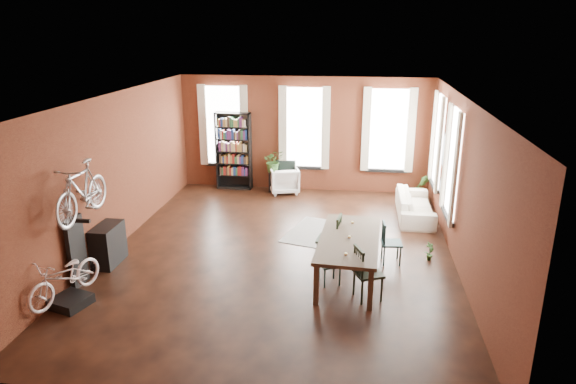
% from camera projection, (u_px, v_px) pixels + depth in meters
% --- Properties ---
extents(room, '(9.00, 9.04, 3.22)m').
position_uv_depth(room, '(296.00, 147.00, 10.50)').
color(room, black).
rests_on(room, ground).
extents(dining_table, '(1.20, 2.41, 0.80)m').
position_uv_depth(dining_table, '(349.00, 258.00, 9.49)').
color(dining_table, '#46392A').
rests_on(dining_table, ground).
extents(dining_chair_a, '(0.48, 0.48, 0.78)m').
position_uv_depth(dining_chair_a, '(330.00, 264.00, 9.28)').
color(dining_chair_a, '#1A3A37').
rests_on(dining_chair_a, ground).
extents(dining_chair_b, '(0.51, 0.51, 0.98)m').
position_uv_depth(dining_chair_b, '(329.00, 239.00, 10.10)').
color(dining_chair_b, black).
rests_on(dining_chair_b, ground).
extents(dining_chair_c, '(0.58, 0.58, 0.96)m').
position_uv_depth(dining_chair_c, '(368.00, 273.00, 8.74)').
color(dining_chair_c, black).
rests_on(dining_chair_c, ground).
extents(dining_chair_d, '(0.42, 0.42, 0.84)m').
position_uv_depth(dining_chair_d, '(392.00, 243.00, 10.10)').
color(dining_chair_d, '#183335').
rests_on(dining_chair_d, ground).
extents(bookshelf, '(1.00, 0.32, 2.20)m').
position_uv_depth(bookshelf, '(234.00, 151.00, 14.58)').
color(bookshelf, black).
rests_on(bookshelf, ground).
extents(white_armchair, '(0.95, 0.92, 0.80)m').
position_uv_depth(white_armchair, '(284.00, 179.00, 14.41)').
color(white_armchair, silver).
rests_on(white_armchair, ground).
extents(cream_sofa, '(0.61, 2.08, 0.81)m').
position_uv_depth(cream_sofa, '(415.00, 201.00, 12.54)').
color(cream_sofa, beige).
rests_on(cream_sofa, ground).
extents(striped_rug, '(1.46, 1.91, 0.01)m').
position_uv_depth(striped_rug, '(314.00, 232.00, 11.72)').
color(striped_rug, black).
rests_on(striped_rug, ground).
extents(bike_trainer, '(0.69, 0.69, 0.16)m').
position_uv_depth(bike_trainer, '(71.00, 301.00, 8.62)').
color(bike_trainer, black).
rests_on(bike_trainer, ground).
extents(bike_wall_rack, '(0.16, 0.60, 1.30)m').
position_uv_depth(bike_wall_rack, '(77.00, 252.00, 9.16)').
color(bike_wall_rack, black).
rests_on(bike_wall_rack, ground).
extents(console_table, '(0.40, 0.80, 0.80)m').
position_uv_depth(console_table, '(108.00, 245.00, 10.07)').
color(console_table, black).
rests_on(console_table, ground).
extents(plant_stand, '(0.28, 0.28, 0.56)m').
position_uv_depth(plant_stand, '(274.00, 182.00, 14.55)').
color(plant_stand, black).
rests_on(plant_stand, ground).
extents(plant_by_sofa, '(0.49, 0.79, 0.34)m').
position_uv_depth(plant_by_sofa, '(421.00, 195.00, 13.78)').
color(plant_by_sofa, '#2E5321').
rests_on(plant_by_sofa, ground).
extents(plant_small, '(0.42, 0.41, 0.14)m').
position_uv_depth(plant_small, '(429.00, 257.00, 10.31)').
color(plant_small, '#2B5522').
rests_on(plant_small, ground).
extents(bicycle_floor, '(0.71, 0.89, 1.49)m').
position_uv_depth(bicycle_floor, '(62.00, 257.00, 8.34)').
color(bicycle_floor, silver).
rests_on(bicycle_floor, bike_trainer).
extents(bicycle_hung, '(0.47, 1.00, 1.66)m').
position_uv_depth(bicycle_hung, '(79.00, 172.00, 8.67)').
color(bicycle_hung, '#A5A8AD').
rests_on(bicycle_hung, bike_wall_rack).
extents(plant_on_stand, '(0.76, 0.80, 0.49)m').
position_uv_depth(plant_on_stand, '(273.00, 163.00, 14.42)').
color(plant_on_stand, '#345F26').
rests_on(plant_on_stand, plant_stand).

